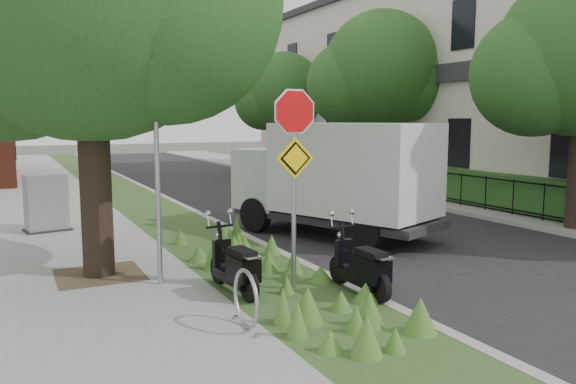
{
  "coord_description": "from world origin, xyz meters",
  "views": [
    {
      "loc": [
        -5.3,
        -6.97,
        2.74
      ],
      "look_at": [
        -0.26,
        3.08,
        1.3
      ],
      "focal_mm": 35.0,
      "sensor_mm": 36.0,
      "label": 1
    }
  ],
  "objects_px": {
    "sign_assembly": "(294,148)",
    "scooter_near": "(238,272)",
    "scooter_far": "(365,272)",
    "box_truck": "(337,174)",
    "utility_cabinet": "(46,204)"
  },
  "relations": [
    {
      "from": "sign_assembly",
      "to": "scooter_near",
      "type": "distance_m",
      "value": 2.06
    },
    {
      "from": "scooter_far",
      "to": "box_truck",
      "type": "xyz_separation_m",
      "value": [
        2.19,
        4.39,
        1.01
      ]
    },
    {
      "from": "sign_assembly",
      "to": "scooter_near",
      "type": "xyz_separation_m",
      "value": [
        -0.89,
        0.13,
        -1.85
      ]
    },
    {
      "from": "scooter_far",
      "to": "sign_assembly",
      "type": "bearing_deg",
      "value": 136.64
    },
    {
      "from": "scooter_far",
      "to": "box_truck",
      "type": "relative_size",
      "value": 0.28
    },
    {
      "from": "sign_assembly",
      "to": "box_truck",
      "type": "xyz_separation_m",
      "value": [
        2.99,
        3.63,
        -0.84
      ]
    },
    {
      "from": "sign_assembly",
      "to": "scooter_far",
      "type": "distance_m",
      "value": 2.15
    },
    {
      "from": "sign_assembly",
      "to": "utility_cabinet",
      "type": "height_order",
      "value": "sign_assembly"
    },
    {
      "from": "scooter_far",
      "to": "utility_cabinet",
      "type": "bearing_deg",
      "value": 117.44
    },
    {
      "from": "scooter_far",
      "to": "box_truck",
      "type": "bearing_deg",
      "value": 63.48
    },
    {
      "from": "box_truck",
      "to": "utility_cabinet",
      "type": "relative_size",
      "value": 3.99
    },
    {
      "from": "scooter_near",
      "to": "box_truck",
      "type": "height_order",
      "value": "box_truck"
    },
    {
      "from": "scooter_near",
      "to": "scooter_far",
      "type": "relative_size",
      "value": 1.0
    },
    {
      "from": "utility_cabinet",
      "to": "scooter_near",
      "type": "bearing_deg",
      "value": -71.46
    },
    {
      "from": "sign_assembly",
      "to": "scooter_far",
      "type": "bearing_deg",
      "value": -43.36
    }
  ]
}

